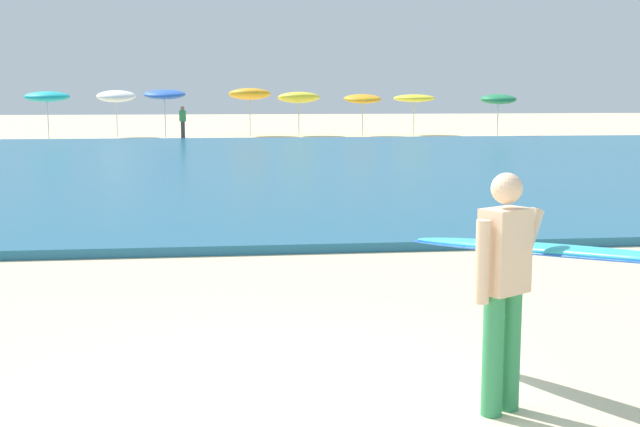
# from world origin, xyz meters

# --- Properties ---
(ground_plane) EXTENTS (160.00, 160.00, 0.00)m
(ground_plane) POSITION_xyz_m (0.00, 0.00, 0.00)
(ground_plane) COLOR beige
(sea) EXTENTS (120.00, 28.00, 0.14)m
(sea) POSITION_xyz_m (0.00, 19.80, 0.07)
(sea) COLOR #1E6084
(sea) RESTS_ON ground
(surfer_with_board) EXTENTS (1.71, 2.55, 1.73)m
(surfer_with_board) POSITION_xyz_m (1.72, -0.13, 1.03)
(surfer_with_board) COLOR #338E56
(surfer_with_board) RESTS_ON ground
(beach_umbrella_1) EXTENTS (2.16, 2.18, 2.33)m
(beach_umbrella_1) POSITION_xyz_m (-8.71, 36.56, 2.04)
(beach_umbrella_1) COLOR beige
(beach_umbrella_1) RESTS_ON ground
(beach_umbrella_2) EXTENTS (1.94, 1.99, 2.42)m
(beach_umbrella_2) POSITION_xyz_m (-5.54, 37.63, 2.05)
(beach_umbrella_2) COLOR beige
(beach_umbrella_2) RESTS_ON ground
(beach_umbrella_3) EXTENTS (2.06, 2.09, 2.46)m
(beach_umbrella_3) POSITION_xyz_m (-3.08, 36.63, 2.14)
(beach_umbrella_3) COLOR beige
(beach_umbrella_3) RESTS_ON ground
(beach_umbrella_4) EXTENTS (2.17, 2.21, 2.52)m
(beach_umbrella_4) POSITION_xyz_m (1.18, 37.93, 2.16)
(beach_umbrella_4) COLOR beige
(beach_umbrella_4) RESTS_ON ground
(beach_umbrella_5) EXTENTS (2.18, 2.21, 2.34)m
(beach_umbrella_5) POSITION_xyz_m (3.71, 37.78, 1.98)
(beach_umbrella_5) COLOR beige
(beach_umbrella_5) RESTS_ON ground
(beach_umbrella_6) EXTENTS (1.94, 1.97, 2.22)m
(beach_umbrella_6) POSITION_xyz_m (6.96, 37.23, 1.91)
(beach_umbrella_6) COLOR beige
(beach_umbrella_6) RESTS_ON ground
(beach_umbrella_7) EXTENTS (2.20, 2.20, 2.14)m
(beach_umbrella_7) POSITION_xyz_m (9.82, 37.79, 1.93)
(beach_umbrella_7) COLOR beige
(beach_umbrella_7) RESTS_ON ground
(beach_umbrella_8) EXTENTS (1.81, 1.83, 2.20)m
(beach_umbrella_8) POSITION_xyz_m (13.53, 35.22, 1.90)
(beach_umbrella_8) COLOR beige
(beach_umbrella_8) RESTS_ON ground
(beachgoer_near_row_left) EXTENTS (0.32, 0.20, 1.58)m
(beachgoer_near_row_left) POSITION_xyz_m (-2.18, 35.81, 0.84)
(beachgoer_near_row_left) COLOR #383842
(beachgoer_near_row_left) RESTS_ON ground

